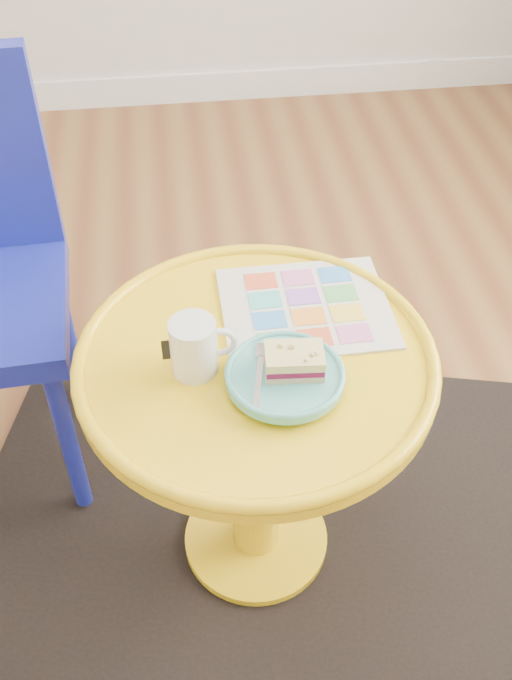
{
  "coord_description": "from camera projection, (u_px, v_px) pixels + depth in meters",
  "views": [
    {
      "loc": [
        0.45,
        -1.02,
        1.49
      ],
      "look_at": [
        0.56,
        -0.13,
        0.62
      ],
      "focal_mm": 40.0,
      "sensor_mm": 36.0,
      "label": 1
    }
  ],
  "objects": [
    {
      "name": "cake_slice",
      "position": [
        294.0,
        361.0,
        1.2
      ],
      "size": [
        0.1,
        0.07,
        0.04
      ],
      "rotation": [
        0.0,
        0.0,
        -0.08
      ],
      "color": "#D3BC8C",
      "rests_on": "plate"
    },
    {
      "name": "side_table",
      "position": [
        256.0,
        420.0,
        1.39
      ],
      "size": [
        0.61,
        0.61,
        0.58
      ],
      "color": "yellow",
      "rests_on": "ground"
    },
    {
      "name": "rug",
      "position": [
        256.0,
        541.0,
        1.68
      ],
      "size": [
        1.53,
        1.38,
        0.01
      ],
      "primitive_type": "cube",
      "rotation": [
        0.0,
        0.0,
        -0.24
      ],
      "color": "black",
      "rests_on": "ground"
    },
    {
      "name": "floor",
      "position": [
        3.0,
        519.0,
        1.72
      ],
      "size": [
        4.0,
        4.0,
        0.0
      ],
      "primitive_type": "plane",
      "color": "brown",
      "rests_on": "ground"
    },
    {
      "name": "plate",
      "position": [
        285.0,
        377.0,
        1.22
      ],
      "size": [
        0.19,
        0.19,
        0.02
      ],
      "color": "#53AFA9",
      "rests_on": "newspaper"
    },
    {
      "name": "fork",
      "position": [
        259.0,
        372.0,
        1.21
      ],
      "size": [
        0.04,
        0.14,
        0.0
      ],
      "rotation": [
        0.0,
        0.0,
        -0.21
      ],
      "color": "silver",
      "rests_on": "plate"
    },
    {
      "name": "newspaper",
      "position": [
        306.0,
        308.0,
        1.36
      ],
      "size": [
        0.3,
        0.26,
        0.01
      ],
      "primitive_type": "cube",
      "rotation": [
        0.0,
        0.0,
        0.01
      ],
      "color": "silver",
      "rests_on": "side_table"
    },
    {
      "name": "mug",
      "position": [
        195.0,
        346.0,
        1.22
      ],
      "size": [
        0.11,
        0.08,
        0.1
      ],
      "rotation": [
        0.0,
        0.0,
        0.02
      ],
      "color": "white",
      "rests_on": "side_table"
    }
  ]
}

